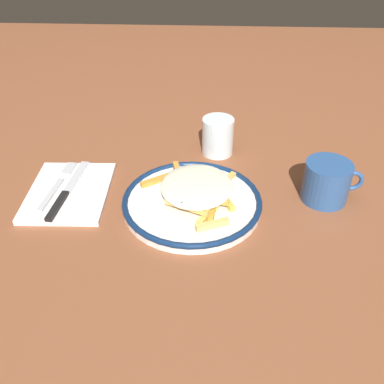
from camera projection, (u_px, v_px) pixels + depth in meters
name	position (u px, v px, depth m)	size (l,w,h in m)	color
ground_plane	(192.00, 207.00, 0.87)	(2.60, 2.60, 0.00)	brown
plate	(192.00, 202.00, 0.86)	(0.28, 0.28, 0.02)	white
fries_heap	(197.00, 189.00, 0.85)	(0.20, 0.21, 0.04)	#F1C456
napkin	(69.00, 192.00, 0.90)	(0.16, 0.21, 0.01)	white
fork	(58.00, 185.00, 0.90)	(0.03, 0.18, 0.00)	silver
knife	(65.00, 194.00, 0.88)	(0.03, 0.21, 0.01)	black
water_glass	(218.00, 136.00, 1.01)	(0.07, 0.07, 0.09)	silver
coffee_mug	(327.00, 182.00, 0.86)	(0.12, 0.09, 0.08)	#2B518A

